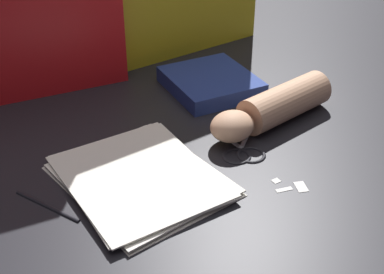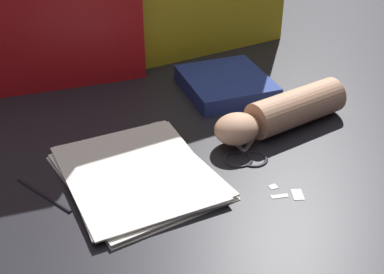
% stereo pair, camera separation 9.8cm
% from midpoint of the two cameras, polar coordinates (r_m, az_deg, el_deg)
% --- Properties ---
extents(ground_plane, '(6.00, 6.00, 0.00)m').
position_cam_midpoint_polar(ground_plane, '(1.02, 2.28, -2.53)').
color(ground_plane, black).
extents(paper_stack, '(0.27, 0.31, 0.02)m').
position_cam_midpoint_polar(paper_stack, '(0.97, -2.93, -4.08)').
color(paper_stack, white).
rests_on(paper_stack, ground_plane).
extents(book_closed, '(0.22, 0.23, 0.04)m').
position_cam_midpoint_polar(book_closed, '(1.26, 5.86, 5.61)').
color(book_closed, navy).
rests_on(book_closed, ground_plane).
extents(scissors, '(0.14, 0.15, 0.01)m').
position_cam_midpoint_polar(scissors, '(1.04, 8.32, -1.73)').
color(scissors, silver).
rests_on(scissors, ground_plane).
extents(hand_forearm, '(0.32, 0.11, 0.08)m').
position_cam_midpoint_polar(hand_forearm, '(1.12, 12.05, 2.49)').
color(hand_forearm, tan).
rests_on(hand_forearm, ground_plane).
extents(paper_scrap_near, '(0.02, 0.01, 0.00)m').
position_cam_midpoint_polar(paper_scrap_near, '(0.97, 11.55, -5.30)').
color(paper_scrap_near, white).
rests_on(paper_scrap_near, ground_plane).
extents(paper_scrap_mid, '(0.03, 0.02, 0.00)m').
position_cam_midpoint_polar(paper_scrap_mid, '(0.95, 12.27, -6.28)').
color(paper_scrap_mid, white).
rests_on(paper_scrap_mid, ground_plane).
extents(paper_scrap_far, '(0.03, 0.04, 0.00)m').
position_cam_midpoint_polar(paper_scrap_far, '(0.96, 14.10, -6.06)').
color(paper_scrap_far, white).
rests_on(paper_scrap_far, ground_plane).
extents(pen, '(0.06, 0.14, 0.01)m').
position_cam_midpoint_polar(pen, '(0.95, -12.77, -6.05)').
color(pen, black).
rests_on(pen, ground_plane).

